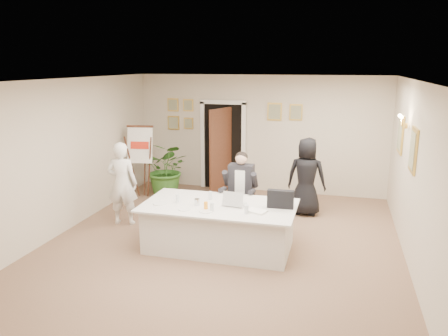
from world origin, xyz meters
name	(u,v)px	position (x,y,z in m)	size (l,w,h in m)	color
floor	(221,245)	(0.00, 0.00, 0.00)	(7.00, 7.00, 0.00)	brown
ceiling	(221,80)	(0.00, 0.00, 2.80)	(6.00, 7.00, 0.02)	white
wall_back	(260,134)	(0.00, 3.50, 1.40)	(6.00, 0.10, 2.80)	beige
wall_front	(119,253)	(0.00, -3.50, 1.40)	(6.00, 0.10, 2.80)	beige
wall_left	(63,157)	(-3.00, 0.00, 1.40)	(0.10, 7.00, 2.80)	beige
wall_right	(417,179)	(3.00, 0.00, 1.40)	(0.10, 7.00, 2.80)	beige
doorway	(222,148)	(-0.88, 3.32, 1.04)	(1.14, 0.86, 2.20)	black
pictures_back_wall	(227,115)	(-0.80, 3.47, 1.85)	(3.40, 0.06, 0.80)	gold
pictures_right_wall	(406,141)	(2.97, 1.20, 1.75)	(0.06, 2.20, 0.80)	gold
wall_sconce	(403,121)	(2.90, 1.20, 2.10)	(0.20, 0.30, 0.24)	gold
conference_table	(219,226)	(-0.01, -0.12, 0.39)	(2.54, 1.36, 0.78)	silver
seated_man	(241,190)	(0.12, 0.96, 0.74)	(0.63, 0.68, 1.48)	black
flip_chart	(142,165)	(-2.51, 2.23, 0.77)	(0.60, 0.41, 1.66)	#3C2013
standing_man	(122,184)	(-2.12, 0.53, 0.81)	(0.59, 0.39, 1.62)	white
standing_woman	(306,177)	(1.26, 2.00, 0.81)	(0.79, 0.51, 1.61)	black
potted_palm	(167,169)	(-2.00, 2.50, 0.65)	(1.16, 1.01, 1.29)	#2C5D1F
laptop	(235,197)	(0.25, -0.07, 0.91)	(0.35, 0.36, 0.28)	#B7BABC
laptop_bag	(280,199)	(1.00, -0.02, 0.92)	(0.43, 0.12, 0.30)	black
paper_stack	(257,211)	(0.66, -0.32, 0.79)	(0.30, 0.21, 0.03)	white
plate_left	(160,204)	(-0.97, -0.34, 0.78)	(0.23, 0.23, 0.01)	white
plate_mid	(184,209)	(-0.48, -0.51, 0.78)	(0.21, 0.21, 0.01)	white
plate_near	(206,211)	(-0.11, -0.50, 0.78)	(0.22, 0.22, 0.01)	white
glass_a	(177,199)	(-0.71, -0.19, 0.84)	(0.06, 0.06, 0.14)	silver
glass_b	(212,207)	(-0.02, -0.48, 0.84)	(0.06, 0.06, 0.14)	silver
glass_c	(246,209)	(0.53, -0.44, 0.84)	(0.07, 0.07, 0.14)	silver
glass_d	(210,195)	(-0.23, 0.13, 0.84)	(0.06, 0.06, 0.14)	silver
oj_glass	(206,206)	(-0.14, -0.42, 0.84)	(0.06, 0.06, 0.13)	orange
steel_jug	(197,202)	(-0.35, -0.25, 0.83)	(0.09, 0.09, 0.11)	silver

